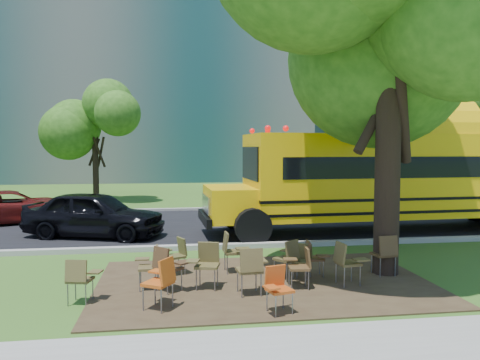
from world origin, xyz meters
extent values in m
plane|color=#304E18|center=(0.00, 0.00, 0.00)|extent=(160.00, 160.00, 0.00)
cube|color=#382819|center=(1.00, -0.50, 0.01)|extent=(7.00, 4.50, 0.03)
cube|color=black|center=(0.00, 7.00, 0.02)|extent=(80.00, 8.00, 0.04)
cube|color=gray|center=(0.00, 3.00, 0.07)|extent=(80.00, 0.25, 0.14)
cube|color=gray|center=(0.00, 11.10, 0.07)|extent=(80.00, 0.25, 0.14)
cube|color=#60615C|center=(-8.00, 36.00, 11.00)|extent=(38.00, 16.00, 22.00)
cube|color=gray|center=(24.00, 38.00, 12.50)|extent=(30.00, 16.00, 25.00)
cylinder|color=black|center=(-5.00, 16.00, 1.75)|extent=(0.32, 0.32, 3.50)
sphere|color=#255212|center=(-5.00, 16.00, 4.22)|extent=(4.80, 4.80, 4.80)
cylinder|color=black|center=(8.00, 14.00, 2.10)|extent=(0.38, 0.38, 4.20)
sphere|color=#255212|center=(8.00, 14.00, 5.04)|extent=(5.60, 5.60, 5.60)
cylinder|color=black|center=(3.87, -0.21, 2.47)|extent=(0.56, 0.56, 4.93)
sphere|color=#255212|center=(3.87, -0.21, 6.01)|extent=(7.20, 7.20, 7.20)
cube|color=#E9B107|center=(7.66, 4.90, 1.96)|extent=(12.27, 3.26, 2.71)
cube|color=black|center=(7.99, 4.91, 2.27)|extent=(11.61, 3.28, 0.66)
cube|color=#E9B107|center=(0.89, 4.62, 1.11)|extent=(1.54, 2.49, 1.05)
cube|color=black|center=(7.66, 4.90, 1.27)|extent=(12.29, 3.30, 0.09)
cube|color=black|center=(7.66, 4.90, 0.86)|extent=(12.29, 3.30, 0.09)
cylinder|color=black|center=(1.42, 3.26, 0.55)|extent=(1.12, 0.38, 1.11)
cylinder|color=black|center=(1.30, 6.02, 0.55)|extent=(1.12, 0.38, 1.11)
cylinder|color=black|center=(10.81, 6.41, 0.55)|extent=(1.12, 0.38, 1.11)
cube|color=brown|center=(-2.62, -1.28, 0.44)|extent=(0.49, 0.47, 0.05)
cube|color=brown|center=(-2.66, -1.46, 0.66)|extent=(0.41, 0.18, 0.40)
cube|color=brown|center=(-2.36, -1.20, 0.56)|extent=(0.27, 0.32, 0.03)
cylinder|color=slate|center=(-2.75, -1.08, 0.22)|extent=(0.02, 0.02, 0.44)
cylinder|color=slate|center=(-2.49, -1.48, 0.22)|extent=(0.02, 0.02, 0.44)
cube|color=#442B18|center=(-1.01, -0.83, 0.48)|extent=(0.62, 0.62, 0.05)
cube|color=#442B18|center=(-1.16, -0.96, 0.72)|extent=(0.36, 0.39, 0.43)
cube|color=#442B18|center=(-0.73, -0.93, 0.61)|extent=(0.38, 0.38, 0.03)
cylinder|color=slate|center=(-0.99, -0.58, 0.24)|extent=(0.03, 0.03, 0.48)
cylinder|color=slate|center=(-1.03, -1.09, 0.24)|extent=(0.03, 0.03, 0.48)
cube|color=#B44C13|center=(-1.19, -1.86, 0.49)|extent=(0.61, 0.62, 0.05)
cube|color=#B44C13|center=(-1.02, -1.97, 0.73)|extent=(0.32, 0.43, 0.44)
cube|color=#B44C13|center=(-1.18, -1.56, 0.62)|extent=(0.39, 0.36, 0.03)
cylinder|color=slate|center=(-1.44, -1.93, 0.25)|extent=(0.03, 0.03, 0.49)
cylinder|color=slate|center=(-0.93, -1.80, 0.25)|extent=(0.03, 0.03, 0.49)
cube|color=brown|center=(-0.24, -0.78, 0.49)|extent=(0.55, 0.53, 0.05)
cube|color=brown|center=(-0.19, -0.59, 0.73)|extent=(0.45, 0.21, 0.44)
cube|color=brown|center=(-0.53, -0.87, 0.62)|extent=(0.31, 0.35, 0.03)
cylinder|color=slate|center=(-0.10, -1.01, 0.24)|extent=(0.03, 0.03, 0.49)
cylinder|color=slate|center=(-0.37, -0.56, 0.24)|extent=(0.03, 0.03, 0.49)
cube|color=brown|center=(0.54, -1.28, 0.50)|extent=(0.50, 0.48, 0.06)
cube|color=brown|center=(0.56, -1.48, 0.74)|extent=(0.45, 0.14, 0.45)
cube|color=brown|center=(0.80, -1.10, 0.63)|extent=(0.27, 0.33, 0.03)
cylinder|color=slate|center=(0.34, -1.10, 0.25)|extent=(0.03, 0.03, 0.50)
cylinder|color=slate|center=(0.75, -1.45, 0.25)|extent=(0.03, 0.03, 0.50)
cube|color=#B54513|center=(0.90, -2.38, 0.43)|extent=(0.49, 0.47, 0.05)
cube|color=#B54513|center=(0.85, -2.21, 0.64)|extent=(0.39, 0.19, 0.38)
cube|color=#B54513|center=(0.71, -2.57, 0.54)|extent=(0.27, 0.31, 0.03)
cylinder|color=slate|center=(1.09, -2.49, 0.21)|extent=(0.02, 0.02, 0.43)
cylinder|color=slate|center=(0.70, -2.26, 0.21)|extent=(0.02, 0.02, 0.43)
cube|color=#51391D|center=(1.61, -1.04, 0.45)|extent=(0.44, 0.46, 0.05)
cube|color=#51391D|center=(1.78, -1.05, 0.67)|extent=(0.13, 0.41, 0.40)
cube|color=#51391D|center=(1.49, -0.78, 0.57)|extent=(0.30, 0.25, 0.03)
cylinder|color=slate|center=(1.42, -1.19, 0.22)|extent=(0.02, 0.02, 0.45)
cylinder|color=slate|center=(1.79, -0.88, 0.22)|extent=(0.02, 0.02, 0.45)
cube|color=brown|center=(2.69, -0.94, 0.48)|extent=(0.48, 0.50, 0.05)
cube|color=brown|center=(2.50, -0.97, 0.71)|extent=(0.16, 0.43, 0.43)
cube|color=brown|center=(2.87, -1.18, 0.61)|extent=(0.33, 0.27, 0.03)
cylinder|color=slate|center=(2.85, -0.74, 0.24)|extent=(0.03, 0.03, 0.48)
cylinder|color=slate|center=(2.53, -1.15, 0.24)|extent=(0.03, 0.03, 0.48)
cube|color=brown|center=(-1.40, -0.65, 0.46)|extent=(0.41, 0.43, 0.05)
cube|color=brown|center=(-1.22, -0.65, 0.69)|extent=(0.10, 0.41, 0.41)
cube|color=brown|center=(-1.55, -0.40, 0.59)|extent=(0.29, 0.23, 0.03)
cylinder|color=slate|center=(-1.58, -0.83, 0.23)|extent=(0.02, 0.02, 0.46)
cylinder|color=slate|center=(-1.23, -0.48, 0.23)|extent=(0.02, 0.02, 0.46)
cube|color=#4C4721|center=(-0.88, 0.37, 0.44)|extent=(0.52, 0.53, 0.05)
cube|color=#4C4721|center=(-0.72, 0.45, 0.65)|extent=(0.24, 0.39, 0.39)
cube|color=#4C4721|center=(-1.09, 0.53, 0.55)|extent=(0.34, 0.31, 0.03)
cylinder|color=slate|center=(-0.96, 0.16, 0.22)|extent=(0.02, 0.02, 0.44)
cylinder|color=slate|center=(-0.79, 0.59, 0.22)|extent=(0.02, 0.02, 0.44)
cube|color=#4C4321|center=(0.47, 0.37, 0.49)|extent=(0.45, 0.47, 0.05)
cube|color=#4C4321|center=(0.27, 0.37, 0.73)|extent=(0.12, 0.44, 0.44)
cube|color=#4C4321|center=(0.63, 0.12, 0.62)|extent=(0.31, 0.25, 0.03)
cylinder|color=slate|center=(0.65, 0.57, 0.25)|extent=(0.03, 0.03, 0.49)
cylinder|color=slate|center=(0.29, 0.18, 0.25)|extent=(0.03, 0.03, 0.49)
cube|color=#473D1F|center=(1.51, -0.31, 0.46)|extent=(0.59, 0.58, 0.05)
cube|color=#473D1F|center=(1.62, -0.46, 0.68)|extent=(0.39, 0.32, 0.41)
cube|color=#473D1F|center=(1.63, -0.05, 0.58)|extent=(0.35, 0.36, 0.03)
cylinder|color=slate|center=(1.27, -0.28, 0.23)|extent=(0.02, 0.02, 0.46)
cylinder|color=slate|center=(1.76, -0.35, 0.23)|extent=(0.02, 0.02, 0.46)
cube|color=#412A17|center=(2.19, -0.23, 0.42)|extent=(0.40, 0.42, 0.05)
cube|color=#412A17|center=(2.02, -0.22, 0.63)|extent=(0.11, 0.38, 0.38)
cube|color=#412A17|center=(2.31, -0.46, 0.54)|extent=(0.28, 0.22, 0.03)
cylinder|color=slate|center=(2.36, -0.08, 0.21)|extent=(0.02, 0.02, 0.42)
cylinder|color=slate|center=(2.02, -0.38, 0.21)|extent=(0.02, 0.02, 0.42)
cube|color=#463119|center=(3.76, -0.34, 0.49)|extent=(0.50, 0.48, 0.05)
cube|color=#463119|center=(3.77, -0.54, 0.73)|extent=(0.44, 0.15, 0.44)
cube|color=#463119|center=(4.00, -0.16, 0.62)|extent=(0.27, 0.33, 0.03)
cylinder|color=slate|center=(3.55, -0.18, 0.24)|extent=(0.03, 0.03, 0.49)
cylinder|color=slate|center=(3.96, -0.51, 0.24)|extent=(0.03, 0.03, 0.49)
cube|color=#504A22|center=(1.88, -0.34, 0.40)|extent=(0.50, 0.50, 0.04)
cube|color=#504A22|center=(1.96, -0.21, 0.59)|extent=(0.34, 0.26, 0.36)
cube|color=#504A22|center=(1.63, -0.34, 0.50)|extent=(0.30, 0.31, 0.03)
cylinder|color=slate|center=(1.92, -0.55, 0.20)|extent=(0.02, 0.02, 0.40)
cylinder|color=slate|center=(1.83, -0.14, 0.20)|extent=(0.02, 0.02, 0.40)
imported|color=black|center=(-3.39, 5.23, 0.75)|extent=(4.76, 3.08, 1.51)
imported|color=#50100D|center=(-6.91, 8.57, 0.63)|extent=(4.98, 3.67, 1.26)
camera|label=1|loc=(-0.92, -10.10, 2.89)|focal=35.00mm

